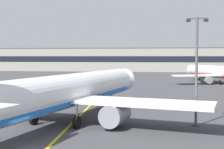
{
  "coord_description": "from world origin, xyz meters",
  "views": [
    {
      "loc": [
        10.65,
        -23.94,
        7.37
      ],
      "look_at": [
        5.18,
        13.67,
        5.26
      ],
      "focal_mm": 51.81,
      "sensor_mm": 36.0,
      "label": 1
    }
  ],
  "objects": [
    {
      "name": "airliner_foreground",
      "position": [
        0.25,
        10.27,
        3.37
      ],
      "size": [
        32.27,
        41.08,
        11.65
      ],
      "color": "white",
      "rests_on": "ground"
    },
    {
      "name": "safety_cone_by_nose_gear",
      "position": [
        1.78,
        26.03,
        0.26
      ],
      "size": [
        0.44,
        0.44,
        0.55
      ],
      "color": "orange",
      "rests_on": "ground"
    },
    {
      "name": "terminal_building",
      "position": [
        4.61,
        137.68,
        5.97
      ],
      "size": [
        165.83,
        12.4,
        11.93
      ],
      "color": "#9E998E",
      "rests_on": "ground"
    },
    {
      "name": "airliner_background",
      "position": [
        28.1,
        66.4,
        2.99
      ],
      "size": [
        27.83,
        34.99,
        10.32
      ],
      "color": "white",
      "rests_on": "ground"
    },
    {
      "name": "apron_lamp_post",
      "position": [
        14.58,
        10.99,
        6.05
      ],
      "size": [
        2.24,
        0.9,
        11.5
      ],
      "color": "#515156",
      "rests_on": "ground"
    },
    {
      "name": "taxiway_centreline",
      "position": [
        0.0,
        30.0,
        0.0
      ],
      "size": [
        11.22,
        179.69,
        0.01
      ],
      "primitive_type": "cube",
      "rotation": [
        0.0,
        0.0,
        0.06
      ],
      "color": "yellow",
      "rests_on": "ground"
    }
  ]
}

